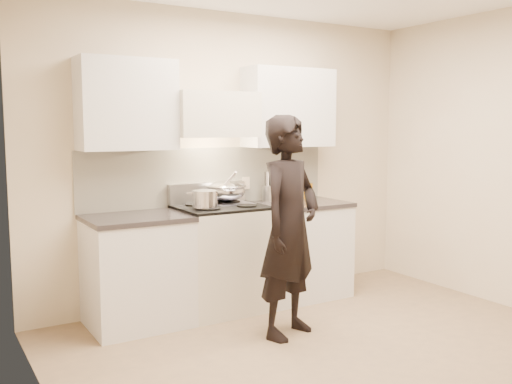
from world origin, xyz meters
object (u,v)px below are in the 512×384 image
counter_right (297,249)px  stove (221,258)px  person (289,227)px  wok (226,191)px  utensil_crock (268,192)px

counter_right → stove: bearing=-180.0°
counter_right → person: size_ratio=0.53×
stove → person: 0.93m
wok → utensil_crock: wok is taller
person → wok: bearing=70.1°
person → counter_right: bearing=28.9°
counter_right → wok: wok is taller
counter_right → utensil_crock: 0.62m
utensil_crock → person: person is taller
wok → counter_right: bearing=-11.6°
stove → wok: bearing=48.7°
counter_right → wok: 0.93m
utensil_crock → person: bearing=-113.4°
wok → utensil_crock: size_ratio=1.60×
stove → person: bearing=-78.0°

